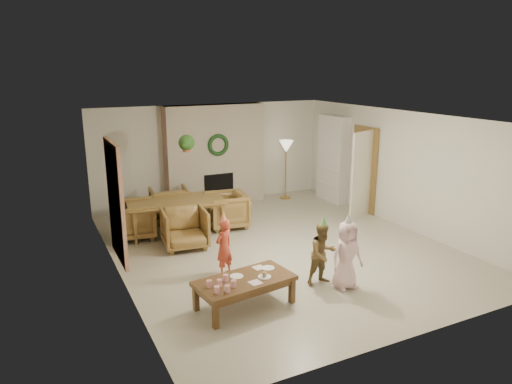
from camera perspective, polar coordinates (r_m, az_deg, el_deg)
floor at (r=9.18m, az=2.81°, el=-6.71°), size 7.00×7.00×0.00m
ceiling at (r=8.57m, az=3.02°, el=9.01°), size 7.00×7.00×0.00m
wall_back at (r=11.90m, az=-5.34°, el=4.58°), size 7.00×0.00×7.00m
wall_front at (r=6.12m, az=19.14°, el=-6.39°), size 7.00×0.00×7.00m
wall_left at (r=7.83m, az=-16.67°, el=-1.54°), size 0.00×7.00×7.00m
wall_right at (r=10.55m, az=17.32°, el=2.61°), size 0.00×7.00×7.00m
fireplace_mass at (r=11.71m, az=-4.98°, el=4.42°), size 2.50×0.40×2.50m
fireplace_hearth at (r=11.68m, az=-4.22°, el=-1.61°), size 1.60×0.30×0.12m
fireplace_firebox at (r=11.72m, az=-4.57°, el=0.43°), size 0.75×0.12×0.75m
fireplace_wreath at (r=11.45m, az=-4.59°, el=5.71°), size 0.54×0.10×0.54m
floor_lamp_base at (r=12.51m, az=3.58°, el=-0.67°), size 0.29×0.29×0.03m
floor_lamp_post at (r=12.34m, az=3.63°, el=2.48°), size 0.03×0.03×1.39m
floor_lamp_shade at (r=12.21m, az=3.68°, el=5.54°), size 0.37×0.37×0.31m
bookshelf_carcass at (r=12.21m, az=9.33°, el=4.00°), size 0.30×1.00×2.20m
bookshelf_shelf_a at (r=12.34m, az=9.13°, el=1.03°), size 0.30×0.92×0.03m
bookshelf_shelf_b at (r=12.25m, az=9.20°, el=2.85°), size 0.30×0.92×0.03m
bookshelf_shelf_c at (r=12.17m, az=9.28°, el=4.69°), size 0.30×0.92×0.03m
bookshelf_shelf_d at (r=12.11m, az=9.36°, el=6.55°), size 0.30×0.92×0.03m
books_row_lower at (r=12.18m, az=9.48°, el=1.51°), size 0.20×0.40×0.24m
books_row_mid at (r=12.25m, az=9.02°, el=3.52°), size 0.20×0.44×0.24m
books_row_upper at (r=12.06m, az=9.51°, el=5.21°), size 0.20×0.36×0.22m
door_frame at (r=11.45m, az=12.99°, el=2.67°), size 0.05×0.86×2.04m
door_leaf at (r=10.93m, az=12.68°, el=2.00°), size 0.77×0.32×2.00m
curtain_panel at (r=8.02m, az=-16.64°, el=-1.14°), size 0.06×1.20×2.00m
dining_table at (r=9.97m, az=-9.59°, el=-3.00°), size 2.09×1.32×0.69m
dining_chair_near at (r=9.15m, az=-8.62°, el=-4.38°), size 0.91×0.93×0.77m
dining_chair_far at (r=10.77m, az=-10.43°, el=-1.46°), size 0.91×0.93×0.77m
dining_chair_left at (r=9.86m, az=-14.57°, el=-3.27°), size 0.93×0.91×0.77m
dining_chair_right at (r=10.18m, az=-3.59°, el=-2.21°), size 0.93×0.91×0.77m
hanging_plant_cord at (r=9.47m, az=-8.47°, el=7.30°), size 0.01×0.01×0.70m
hanging_plant_pot at (r=9.52m, az=-8.39°, el=5.22°), size 0.16×0.16×0.12m
hanging_plant_foliage at (r=9.50m, az=-8.42°, el=5.93°), size 0.32×0.32×0.32m
coffee_table_top at (r=6.89m, az=-1.39°, el=-10.71°), size 1.50×0.89×0.07m
coffee_table_apron at (r=6.93m, az=-1.39°, el=-11.28°), size 1.38×0.77×0.09m
coffee_leg_fl at (r=6.49m, az=-4.92°, el=-14.72°), size 0.09×0.09×0.37m
coffee_leg_fr at (r=7.12m, az=4.38°, el=-11.85°), size 0.09×0.09×0.37m
coffee_leg_bl at (r=6.94m, az=-7.30°, el=-12.68°), size 0.09×0.09×0.37m
coffee_leg_br at (r=7.53m, az=1.62°, el=-10.22°), size 0.09×0.09×0.37m
cup_a at (r=6.48m, az=-4.76°, el=-11.72°), size 0.09×0.09×0.10m
cup_b at (r=6.66m, az=-5.69°, el=-11.00°), size 0.09×0.09×0.10m
cup_c at (r=6.50m, az=-3.49°, el=-11.63°), size 0.09×0.09×0.10m
cup_d at (r=6.67m, az=-4.46°, el=-10.91°), size 0.09×0.09×0.10m
cup_e at (r=6.63m, az=-2.72°, el=-11.02°), size 0.09×0.09×0.10m
cup_f at (r=6.80m, az=-3.69°, el=-10.34°), size 0.09×0.09×0.10m
plate_a at (r=6.95m, az=-2.37°, el=-10.15°), size 0.22×0.22×0.01m
plate_b at (r=6.93m, az=1.03°, el=-10.22°), size 0.22×0.22×0.01m
plate_c at (r=7.21m, az=1.47°, el=-9.19°), size 0.22×0.22×0.01m
food_scoop at (r=6.91m, az=1.03°, el=-9.90°), size 0.09×0.09×0.08m
napkin_left at (r=6.76m, az=-0.08°, el=-10.93°), size 0.18×0.18×0.01m
napkin_right at (r=7.22m, az=0.35°, el=-9.16°), size 0.18×0.18×0.01m
child_red at (r=7.85m, az=-3.91°, el=-6.72°), size 0.43×0.37×0.98m
party_hat_red at (r=7.67m, az=-3.99°, el=-3.01°), size 0.15×0.15×0.19m
child_plaid at (r=7.61m, az=8.11°, el=-7.41°), size 0.51×0.40×1.02m
party_hat_plaid at (r=7.42m, az=8.26°, el=-3.48°), size 0.15×0.15×0.17m
child_pink at (r=7.51m, az=10.93°, el=-7.54°), size 0.54×0.36×1.10m
party_hat_pink at (r=7.31m, az=11.16°, el=-3.25°), size 0.17×0.17×0.20m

